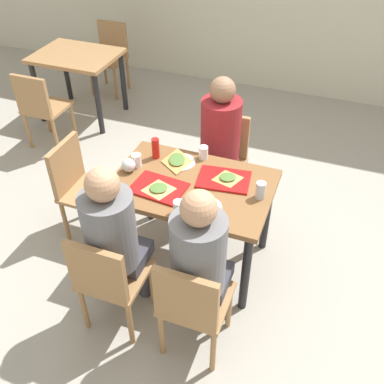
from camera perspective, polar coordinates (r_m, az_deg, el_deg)
The scene contains 26 objects.
ground_plane at distance 3.57m, azimuth -0.00°, elevation -8.52°, with size 10.00×10.00×0.02m, color #9E998E.
main_table at distance 3.12m, azimuth -0.00°, elevation -0.47°, with size 1.12×0.75×0.75m.
chair_near_left at distance 2.84m, azimuth -10.86°, elevation -10.80°, with size 0.40×0.40×0.84m.
chair_near_right at distance 2.67m, azimuth -0.04°, elevation -14.20°, with size 0.40×0.40×0.84m.
chair_far_side at distance 3.78m, azimuth 4.01°, elevation 4.71°, with size 0.40×0.40×0.84m.
chair_left_end at distance 3.58m, azimuth -14.30°, elevation 1.07°, with size 0.40×0.40×0.84m.
person_in_red at distance 2.74m, azimuth -10.07°, elevation -5.41°, with size 0.32×0.42×1.25m.
person_in_brown_jacket at distance 2.56m, azimuth 1.06°, elevation -8.57°, with size 0.32×0.42×1.25m.
person_far_side at distance 3.54m, azimuth 3.51°, elevation 6.77°, with size 0.32×0.42×1.25m.
tray_red_near at distance 3.01m, azimuth -4.36°, elevation 0.56°, with size 0.36×0.26×0.02m, color #B21414.
tray_red_far at distance 3.08m, azimuth 4.14°, elevation 1.63°, with size 0.36×0.26×0.02m, color #B21414.
paper_plate_center at distance 3.25m, azimuth -1.51°, elevation 3.90°, with size 0.22×0.22×0.01m, color white.
paper_plate_near_edge at distance 2.86m, azimuth 1.72°, elevation -1.98°, with size 0.22×0.22×0.01m, color white.
pizza_slice_a at distance 2.98m, azimuth -4.34°, elevation 0.45°, with size 0.23×0.22×0.02m.
pizza_slice_b at distance 3.07m, azimuth 4.65°, elevation 1.86°, with size 0.21×0.21×0.02m.
pizza_slice_c at distance 3.25m, azimuth -1.97°, elevation 4.15°, with size 0.24×0.28×0.02m.
pizza_slice_d at distance 2.84m, azimuth 1.31°, elevation -1.91°, with size 0.19×0.21×0.02m.
plastic_cup_a at distance 3.27m, azimuth 1.48°, elevation 5.13°, with size 0.07×0.07×0.10m, color white.
plastic_cup_b at distance 2.78m, azimuth -1.74°, elevation -2.05°, with size 0.07×0.07×0.10m, color white.
plastic_cup_c at distance 3.21m, azimuth -7.16°, elevation 4.08°, with size 0.07×0.07×0.10m, color white.
soda_can at distance 2.93m, azimuth 8.86°, elevation 0.22°, with size 0.07×0.07×0.12m, color #B7BCC6.
condiment_bottle at distance 3.27m, azimuth -4.74°, elevation 5.66°, with size 0.06×0.06×0.16m, color red.
foil_bundle at distance 3.17m, azimuth -8.21°, elevation 3.44°, with size 0.10×0.10×0.10m, color silver.
background_table at distance 5.25m, azimuth -14.61°, elevation 15.61°, with size 0.90×0.70×0.75m.
background_chair_near at distance 4.79m, azimuth -19.00°, elevation 10.55°, with size 0.40×0.40×0.84m.
background_chair_far at distance 5.87m, azimuth -10.50°, elevation 17.35°, with size 0.40×0.40×0.84m.
Camera 1 is at (0.83, -2.24, 2.64)m, focal length 41.20 mm.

